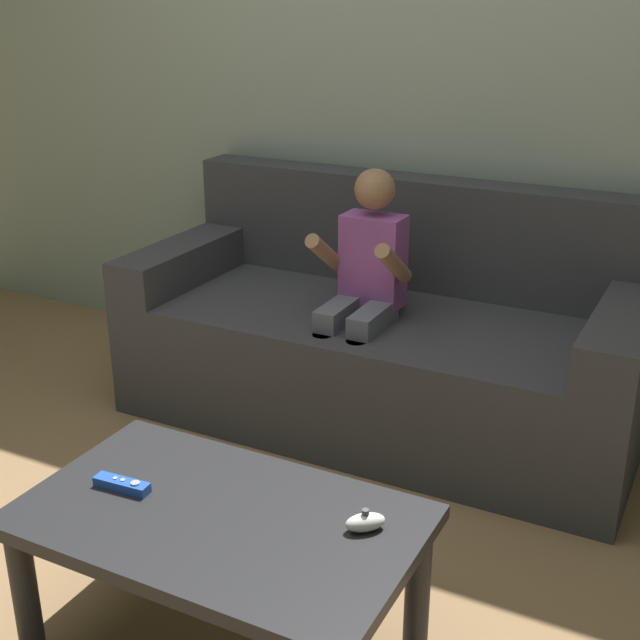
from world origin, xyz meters
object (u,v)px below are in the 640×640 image
Objects in this scene: couch at (387,341)px; person_seated_on_couch at (362,289)px; nunchuk_white at (365,522)px; game_remote_blue_near_edge at (122,485)px; coffee_table at (220,536)px.

person_seated_on_couch is at bearing -97.18° from couch.
game_remote_blue_near_edge is at bearing -168.76° from nunchuk_white.
couch is at bearing 96.31° from coffee_table.
couch reaches higher than game_remote_blue_near_edge.
person_seated_on_couch reaches higher than couch.
person_seated_on_couch is at bearing 115.05° from nunchuk_white.
person_seated_on_couch reaches higher than game_remote_blue_near_edge.
coffee_table is 0.34m from nunchuk_white.
nunchuk_white reaches higher than game_remote_blue_near_edge.
coffee_table is at bearing -83.69° from couch.
nunchuk_white is at bearing -69.08° from couch.
couch is 12.69× the size of game_remote_blue_near_edge.
person_seated_on_couch is 9.73× the size of nunchuk_white.
person_seated_on_couch is 1.04× the size of coffee_table.
couch reaches higher than coffee_table.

